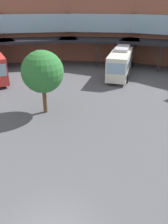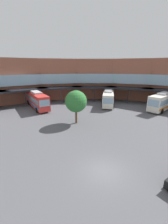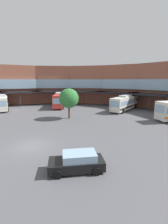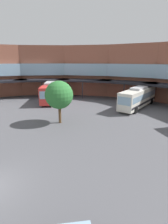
# 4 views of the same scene
# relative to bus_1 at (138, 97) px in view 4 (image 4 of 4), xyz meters

# --- Properties ---
(station_building) EXTENTS (76.25, 35.03, 11.39)m
(station_building) POSITION_rel_bus_1_xyz_m (-3.48, -1.29, 3.88)
(station_building) COLOR #93543F
(station_building) RESTS_ON ground
(bus_1) EXTENTS (4.01, 11.80, 3.65)m
(bus_1) POSITION_rel_bus_1_xyz_m (0.00, 0.00, 0.00)
(bus_1) COLOR silver
(bus_1) RESTS_ON ground
(bus_2) EXTENTS (8.58, 11.30, 3.83)m
(bus_2) POSITION_rel_bus_1_xyz_m (-17.17, -3.63, 0.09)
(bus_2) COLOR red
(bus_2) RESTS_ON ground
(plaza_tree) EXTENTS (3.67, 3.67, 5.67)m
(plaza_tree) POSITION_rel_bus_1_xyz_m (-7.11, -13.46, 1.97)
(plaza_tree) COLOR brown
(plaza_tree) RESTS_ON ground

